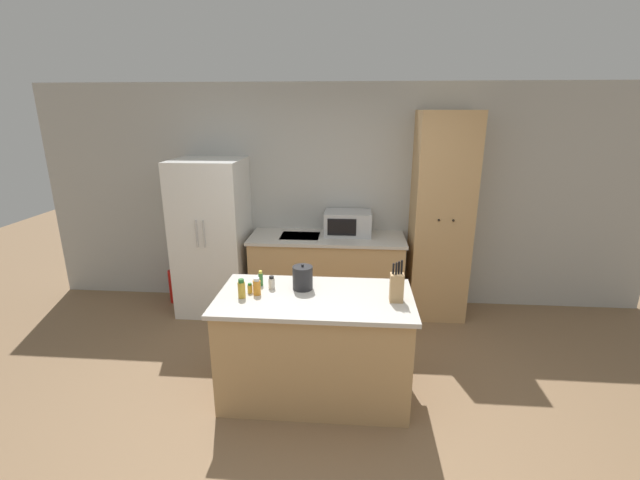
{
  "coord_description": "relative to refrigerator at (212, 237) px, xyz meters",
  "views": [
    {
      "loc": [
        0.15,
        -2.68,
        2.31
      ],
      "look_at": [
        -0.17,
        1.4,
        1.05
      ],
      "focal_mm": 24.0,
      "sensor_mm": 36.0,
      "label": 1
    }
  ],
  "objects": [
    {
      "name": "pantry_cabinet",
      "position": [
        2.59,
        0.08,
        0.26
      ],
      "size": [
        0.62,
        0.58,
        2.3
      ],
      "color": "tan",
      "rests_on": "ground_plane"
    },
    {
      "name": "spice_bottle_short_red",
      "position": [
        0.87,
        -1.55,
        0.07
      ],
      "size": [
        0.06,
        0.06,
        0.14
      ],
      "color": "orange",
      "rests_on": "kitchen_island"
    },
    {
      "name": "kitchen_island",
      "position": [
        1.33,
        -1.54,
        -0.44
      ],
      "size": [
        1.55,
        0.82,
        0.89
      ],
      "color": "tan",
      "rests_on": "ground_plane"
    },
    {
      "name": "spice_bottle_green_herb",
      "position": [
        0.97,
        -1.42,
        0.05
      ],
      "size": [
        0.05,
        0.05,
        0.11
      ],
      "color": "beige",
      "rests_on": "kitchen_island"
    },
    {
      "name": "back_counter",
      "position": [
        1.33,
        0.04,
        -0.43
      ],
      "size": [
        1.77,
        0.66,
        0.92
      ],
      "color": "tan",
      "rests_on": "ground_plane"
    },
    {
      "name": "spice_bottle_amber_oil",
      "position": [
        0.81,
        -1.52,
        0.04
      ],
      "size": [
        0.04,
        0.04,
        0.08
      ],
      "color": "gold",
      "rests_on": "kitchen_island"
    },
    {
      "name": "microwave",
      "position": [
        1.56,
        0.14,
        0.16
      ],
      "size": [
        0.53,
        0.39,
        0.27
      ],
      "color": "#B2B5B7",
      "rests_on": "back_counter"
    },
    {
      "name": "wall_back",
      "position": [
        1.47,
        0.39,
        0.41
      ],
      "size": [
        7.2,
        0.06,
        2.6
      ],
      "color": "#B2B2AD",
      "rests_on": "ground_plane"
    },
    {
      "name": "knife_block",
      "position": [
        1.96,
        -1.58,
        0.12
      ],
      "size": [
        0.1,
        0.09,
        0.33
      ],
      "color": "tan",
      "rests_on": "kitchen_island"
    },
    {
      "name": "kettle",
      "position": [
        1.22,
        -1.4,
        0.1
      ],
      "size": [
        0.17,
        0.17,
        0.22
      ],
      "color": "#232326",
      "rests_on": "kitchen_island"
    },
    {
      "name": "spice_bottle_pale_salt",
      "position": [
        0.77,
        -1.61,
        0.07
      ],
      "size": [
        0.06,
        0.06,
        0.15
      ],
      "color": "gold",
      "rests_on": "kitchen_island"
    },
    {
      "name": "ground_plane",
      "position": [
        1.47,
        -1.94,
        -0.89
      ],
      "size": [
        14.0,
        14.0,
        0.0
      ],
      "primitive_type": "plane",
      "color": "#846647"
    },
    {
      "name": "refrigerator",
      "position": [
        0.0,
        0.0,
        0.0
      ],
      "size": [
        0.77,
        0.73,
        1.78
      ],
      "color": "white",
      "rests_on": "ground_plane"
    },
    {
      "name": "spice_bottle_tall_dark",
      "position": [
        0.86,
        -1.36,
        0.06
      ],
      "size": [
        0.04,
        0.04,
        0.13
      ],
      "color": "#337033",
      "rests_on": "kitchen_island"
    },
    {
      "name": "fire_extinguisher",
      "position": [
        -0.57,
        0.1,
        -0.67
      ],
      "size": [
        0.12,
        0.12,
        0.49
      ],
      "color": "red",
      "rests_on": "ground_plane"
    }
  ]
}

